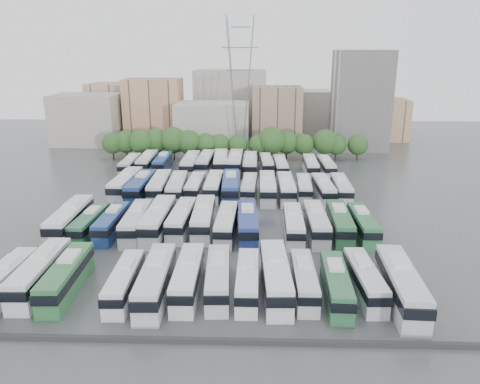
{
  "coord_description": "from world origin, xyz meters",
  "views": [
    {
      "loc": [
        5.8,
        -70.09,
        25.91
      ],
      "look_at": [
        3.38,
        5.22,
        3.0
      ],
      "focal_mm": 35.0,
      "sensor_mm": 36.0,
      "label": 1
    }
  ],
  "objects_px": {
    "bus_r1_s1": "(90,223)",
    "bus_r3_s2": "(163,163)",
    "electricity_pylon": "(240,80)",
    "bus_r2_s8": "(249,188)",
    "apartment_tower": "(360,100)",
    "bus_r1_s2": "(112,222)",
    "bus_r0_s12": "(365,279)",
    "bus_r1_s11": "(316,223)",
    "bus_r3_s4": "(191,164)",
    "bus_r1_s13": "(363,224)",
    "bus_r3_s13": "(326,166)",
    "bus_r3_s9": "(266,164)",
    "bus_r0_s8": "(248,280)",
    "bus_r0_s13": "(401,284)",
    "bus_r0_s10": "(304,280)",
    "bus_r1_s8": "(248,223)",
    "bus_r0_s2": "(66,276)",
    "bus_r2_s1": "(126,184)",
    "bus_r1_s0": "(70,219)",
    "bus_r3_s10": "(281,166)",
    "bus_r1_s3": "(136,222)",
    "bus_r3_s8": "(250,164)",
    "bus_r0_s4": "(125,281)",
    "bus_r0_s1": "(40,272)",
    "bus_r3_s5": "(206,162)",
    "bus_r1_s7": "(226,223)",
    "bus_r1_s5": "(182,219)",
    "bus_r2_s10": "(286,188)",
    "bus_r0_s5": "(156,280)",
    "bus_r3_s6": "(221,162)",
    "bus_r2_s12": "(323,189)",
    "bus_r1_s12": "(340,223)",
    "bus_r2_s6": "(214,186)",
    "bus_r2_s5": "(195,187)",
    "bus_r2_s9": "(267,187)",
    "bus_r3_s0": "(130,165)",
    "bus_r2_s11": "(304,188)",
    "bus_r0_s7": "(218,277)",
    "bus_r2_s2": "(141,187)",
    "bus_r1_s6": "(203,218)",
    "bus_r0_s11": "(336,284)",
    "bus_r2_s4": "(177,188)",
    "bus_r0_s0": "(4,281)",
    "bus_r2_s3": "(160,186)",
    "bus_r3_s7": "(235,162)",
    "bus_r0_s9": "(276,276)",
    "bus_r2_s13": "(341,188)",
    "bus_r1_s4": "(158,219)"
  },
  "relations": [
    {
      "from": "bus_r0_s10",
      "to": "bus_r1_s7",
      "type": "height_order",
      "value": "bus_r1_s7"
    },
    {
      "from": "bus_r1_s8",
      "to": "bus_r2_s10",
      "type": "height_order",
      "value": "bus_r1_s8"
    },
    {
      "from": "bus_r2_s9",
      "to": "bus_r2_s11",
      "type": "relative_size",
      "value": 1.17
    },
    {
      "from": "bus_r0_s4",
      "to": "bus_r2_s1",
      "type": "height_order",
      "value": "bus_r2_s1"
    },
    {
      "from": "bus_r1_s13",
      "to": "bus_r3_s13",
      "type": "distance_m",
      "value": 35.35
    },
    {
      "from": "bus_r1_s1",
      "to": "bus_r3_s2",
      "type": "relative_size",
      "value": 0.96
    },
    {
      "from": "apartment_tower",
      "to": "bus_r1_s2",
      "type": "distance_m",
      "value": 81.88
    },
    {
      "from": "bus_r0_s8",
      "to": "bus_r3_s2",
      "type": "xyz_separation_m",
      "value": [
        -19.88,
        54.75,
        0.11
      ]
    },
    {
      "from": "bus_r1_s2",
      "to": "bus_r1_s5",
      "type": "xyz_separation_m",
      "value": [
        10.04,
        1.42,
        0.12
      ]
    },
    {
      "from": "bus_r0_s2",
      "to": "bus_r0_s10",
      "type": "bearing_deg",
      "value": -1.33
    },
    {
      "from": "bus_r2_s1",
      "to": "bus_r3_s9",
      "type": "relative_size",
      "value": 1.2
    },
    {
      "from": "bus_r1_s8",
      "to": "bus_r2_s2",
      "type": "distance_m",
      "value": 26.54
    },
    {
      "from": "bus_r0_s7",
      "to": "bus_r1_s8",
      "type": "bearing_deg",
      "value": 76.86
    },
    {
      "from": "electricity_pylon",
      "to": "bus_r2_s8",
      "type": "xyz_separation_m",
      "value": [
        2.86,
        -38.0,
        -16.86
      ]
    },
    {
      "from": "bus_r0_s11",
      "to": "electricity_pylon",
      "type": "bearing_deg",
      "value": 101.91
    },
    {
      "from": "bus_r1_s11",
      "to": "bus_r0_s1",
      "type": "bearing_deg",
      "value": -152.87
    },
    {
      "from": "electricity_pylon",
      "to": "bus_r3_s9",
      "type": "height_order",
      "value": "electricity_pylon"
    },
    {
      "from": "bus_r1_s11",
      "to": "bus_r3_s4",
      "type": "xyz_separation_m",
      "value": [
        -23.02,
        35.35,
        0.15
      ]
    },
    {
      "from": "bus_r3_s6",
      "to": "bus_r3_s5",
      "type": "bearing_deg",
      "value": 179.07
    },
    {
      "from": "electricity_pylon",
      "to": "bus_r1_s6",
      "type": "bearing_deg",
      "value": -93.91
    },
    {
      "from": "bus_r0_s12",
      "to": "bus_r2_s8",
      "type": "distance_m",
      "value": 37.68
    },
    {
      "from": "apartment_tower",
      "to": "bus_r3_s5",
      "type": "distance_m",
      "value": 48.81
    },
    {
      "from": "bus_r2_s1",
      "to": "bus_r1_s0",
      "type": "bearing_deg",
      "value": -97.79
    },
    {
      "from": "bus_r0_s12",
      "to": "bus_r1_s11",
      "type": "distance_m",
      "value": 17.39
    },
    {
      "from": "bus_r0_s2",
      "to": "bus_r1_s12",
      "type": "bearing_deg",
      "value": 26.01
    },
    {
      "from": "bus_r0_s10",
      "to": "bus_r3_s10",
      "type": "xyz_separation_m",
      "value": [
        0.05,
        52.3,
        0.08
      ]
    },
    {
      "from": "bus_r0_s9",
      "to": "bus_r2_s13",
      "type": "distance_m",
      "value": 37.68
    },
    {
      "from": "electricity_pylon",
      "to": "bus_r0_s13",
      "type": "xyz_separation_m",
      "value": [
        19.46,
        -74.99,
        -16.56
      ]
    },
    {
      "from": "bus_r0_s1",
      "to": "bus_r0_s10",
      "type": "bearing_deg",
      "value": -1.92
    },
    {
      "from": "bus_r1_s4",
      "to": "bus_r2_s8",
      "type": "xyz_separation_m",
      "value": [
        13.16,
        18.1,
        -0.31
      ]
    },
    {
      "from": "bus_r2_s4",
      "to": "bus_r3_s6",
      "type": "height_order",
      "value": "bus_r3_s6"
    },
    {
      "from": "bus_r1_s12",
      "to": "bus_r3_s0",
      "type": "xyz_separation_m",
      "value": [
        -39.77,
        34.99,
        -0.12
      ]
    },
    {
      "from": "bus_r0_s10",
      "to": "bus_r1_s8",
      "type": "distance_m",
      "value": 17.97
    },
    {
      "from": "bus_r1_s13",
      "to": "bus_r1_s1",
      "type": "bearing_deg",
      "value": -179.42
    },
    {
      "from": "apartment_tower",
      "to": "bus_r0_s5",
      "type": "relative_size",
      "value": 2.0
    },
    {
      "from": "bus_r1_s5",
      "to": "bus_r3_s7",
      "type": "distance_m",
      "value": 36.7
    },
    {
      "from": "bus_r2_s1",
      "to": "bus_r3_s10",
      "type": "bearing_deg",
      "value": 30.69
    },
    {
      "from": "bus_r1_s5",
      "to": "bus_r1_s8",
      "type": "distance_m",
      "value": 9.96
    },
    {
      "from": "bus_r1_s2",
      "to": "bus_r1_s11",
      "type": "relative_size",
      "value": 0.92
    },
    {
      "from": "bus_r0_s13",
      "to": "bus_r0_s1",
      "type": "bearing_deg",
      "value": -179.66
    },
    {
      "from": "bus_r2_s9",
      "to": "bus_r3_s0",
      "type": "xyz_separation_m",
      "value": [
        -29.69,
        17.47,
        -0.2
      ]
    },
    {
      "from": "bus_r1_s12",
      "to": "bus_r2_s6",
      "type": "distance_m",
      "value": 27.3
    },
    {
      "from": "bus_r0_s8",
      "to": "bus_r0_s13",
      "type": "bearing_deg",
      "value": -3.75
    },
    {
      "from": "bus_r2_s5",
      "to": "bus_r3_s4",
      "type": "relative_size",
      "value": 0.86
    },
    {
      "from": "bus_r0_s0",
      "to": "bus_r2_s3",
      "type": "bearing_deg",
      "value": 75.45
    },
    {
      "from": "bus_r0_s8",
      "to": "bus_r2_s12",
      "type": "xyz_separation_m",
      "value": [
        13.18,
        35.25,
        0.14
      ]
    },
    {
      "from": "bus_r0_s2",
      "to": "bus_r3_s10",
      "type": "xyz_separation_m",
      "value": [
        26.38,
        52.75,
        -0.15
      ]
    },
    {
      "from": "bus_r3_s6",
      "to": "bus_r3_s9",
      "type": "bearing_deg",
      "value": -3.43
    },
    {
      "from": "bus_r1_s3",
      "to": "bus_r3_s8",
      "type": "height_order",
      "value": "bus_r3_s8"
    },
    {
      "from": "apartment_tower",
      "to": "bus_r0_s2",
      "type": "height_order",
      "value": "apartment_tower"
    }
  ]
}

